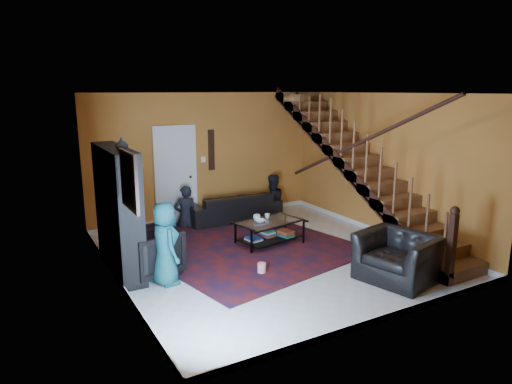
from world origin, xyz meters
TOP-DOWN VIEW (x-y plane):
  - floor at (0.00, 0.00)m, footprint 5.50×5.50m
  - room at (-1.33, 1.33)m, footprint 5.50×5.50m
  - staircase at (2.12, -0.00)m, footprint 0.95×5.02m
  - bookshelf at (-2.40, 0.60)m, footprint 0.35×1.80m
  - door at (-0.70, 2.73)m, footprint 0.82×0.05m
  - framed_picture at (-2.57, -0.90)m, footprint 0.04×0.74m
  - wall_hanging at (0.15, 2.73)m, footprint 0.14×0.03m
  - ceiling_fixture at (0.00, -0.80)m, footprint 0.40×0.40m
  - rug at (-0.19, 0.76)m, footprint 4.12×4.51m
  - sofa at (0.47, 2.30)m, footprint 2.12×0.91m
  - armchair_left at (-2.05, 0.15)m, footprint 1.00×0.98m
  - armchair_right at (1.19, -1.86)m, footprint 1.21×1.31m
  - person_adult_a at (-0.64, 2.35)m, footprint 0.53×0.38m
  - person_adult_b at (1.50, 2.35)m, footprint 0.70×0.56m
  - person_child at (-1.95, -0.28)m, footprint 0.43×0.63m
  - coffee_table at (0.33, 0.51)m, footprint 1.30×0.92m
  - cup_a at (0.15, 0.68)m, footprint 0.17×0.17m
  - cup_b at (0.38, 0.69)m, footprint 0.13×0.13m
  - bowl at (0.13, 0.53)m, footprint 0.20×0.20m
  - vase at (-2.41, 0.10)m, footprint 0.18×0.18m
  - popcorn_bucket at (-0.51, -0.65)m, footprint 0.17×0.17m

SIDE VIEW (x-z plane):
  - floor at x=0.00m, z-range 0.00..0.00m
  - rug at x=-0.19m, z-range 0.00..0.02m
  - room at x=-1.33m, z-range -2.70..2.80m
  - popcorn_bucket at x=-0.51m, z-range 0.02..0.17m
  - person_adult_a at x=-0.64m, z-range -0.45..0.89m
  - person_adult_b at x=1.50m, z-range -0.45..0.93m
  - coffee_table at x=0.33m, z-range 0.03..0.49m
  - sofa at x=0.47m, z-range 0.00..0.61m
  - armchair_right at x=1.19m, z-range 0.00..0.72m
  - armchair_left at x=-2.05m, z-range 0.00..0.75m
  - bowl at x=0.13m, z-range 0.45..0.50m
  - cup_b at x=0.38m, z-range 0.45..0.54m
  - cup_a at x=0.15m, z-range 0.45..0.56m
  - person_child at x=-1.95m, z-range 0.00..1.27m
  - bookshelf at x=-2.40m, z-range -0.04..1.96m
  - door at x=-0.70m, z-range 0.00..2.05m
  - staircase at x=2.12m, z-range -0.19..2.99m
  - wall_hanging at x=0.15m, z-range 1.10..2.00m
  - framed_picture at x=-2.57m, z-range 1.38..2.12m
  - vase at x=-2.41m, z-range 2.00..2.19m
  - ceiling_fixture at x=0.00m, z-range 2.69..2.79m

